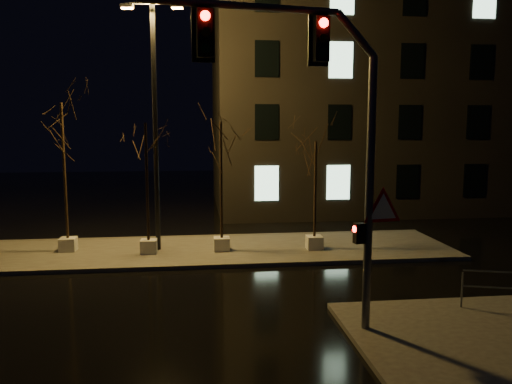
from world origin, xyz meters
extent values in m
plane|color=black|center=(0.00, 0.00, 0.00)|extent=(90.00, 90.00, 0.00)
cube|color=#47453F|center=(0.00, 6.00, 0.07)|extent=(22.00, 5.00, 0.15)
cube|color=#47453F|center=(7.50, -3.50, 0.07)|extent=(7.00, 5.00, 0.15)
cube|color=black|center=(14.00, 18.00, 7.50)|extent=(25.00, 12.00, 15.00)
cube|color=silver|center=(-5.11, 6.28, 0.43)|extent=(0.65, 0.65, 0.55)
cylinder|color=black|center=(-5.11, 6.28, 3.46)|extent=(0.11, 0.11, 5.52)
cube|color=silver|center=(-1.75, 5.54, 0.43)|extent=(0.65, 0.65, 0.55)
cylinder|color=black|center=(-1.75, 5.54, 3.06)|extent=(0.11, 0.11, 4.72)
cube|color=silver|center=(1.23, 5.60, 0.43)|extent=(0.65, 0.65, 0.55)
cylinder|color=black|center=(1.23, 5.60, 3.08)|extent=(0.11, 0.11, 4.77)
cube|color=silver|center=(5.12, 5.41, 0.43)|extent=(0.65, 0.65, 0.55)
cylinder|color=black|center=(5.12, 5.41, 2.68)|extent=(0.11, 0.11, 3.97)
cylinder|color=#57595E|center=(4.50, -2.87, 3.55)|extent=(0.20, 0.20, 6.80)
cylinder|color=#57595E|center=(1.32, -3.38, 7.91)|extent=(4.51, 0.86, 0.16)
cube|color=black|center=(3.16, -3.09, 7.28)|extent=(0.37, 0.30, 1.02)
cube|color=black|center=(0.47, -3.51, 7.28)|extent=(0.37, 0.30, 1.02)
cube|color=black|center=(4.25, -2.91, 2.64)|extent=(0.28, 0.24, 0.51)
cone|color=red|center=(4.84, -2.88, 3.21)|extent=(1.17, 0.22, 1.18)
sphere|color=#FF0C07|center=(4.50, -2.87, 7.62)|extent=(0.20, 0.20, 0.20)
cylinder|color=black|center=(-1.41, 6.10, 5.12)|extent=(0.20, 0.20, 9.95)
cylinder|color=black|center=(-1.41, 6.10, 10.10)|extent=(2.18, 0.38, 0.10)
cube|color=orange|center=(-2.40, 6.23, 9.95)|extent=(0.53, 0.34, 0.20)
cube|color=orange|center=(-0.42, 5.98, 9.95)|extent=(0.53, 0.34, 0.20)
cylinder|color=#57595E|center=(7.72, -1.76, 0.66)|extent=(0.06, 0.06, 1.03)
cylinder|color=#57595E|center=(8.92, -2.12, 1.23)|extent=(2.42, 0.76, 0.05)
cylinder|color=#57595E|center=(8.92, -2.12, 0.78)|extent=(2.42, 0.76, 0.05)
camera|label=1|loc=(0.28, -14.70, 5.30)|focal=35.00mm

